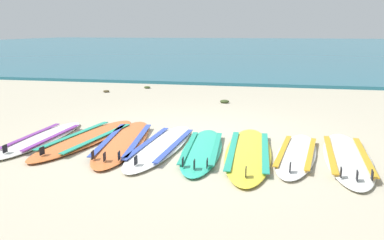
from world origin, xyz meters
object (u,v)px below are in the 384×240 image
(surfboard_3, at_px, (161,146))
(surfboard_0, at_px, (42,138))
(surfboard_2, at_px, (124,141))
(surfboard_1, at_px, (87,138))
(surfboard_5, at_px, (248,152))
(surfboard_4, at_px, (202,150))
(surfboard_7, at_px, (347,157))
(surfboard_6, at_px, (296,154))

(surfboard_3, bearing_deg, surfboard_0, 179.55)
(surfboard_2, bearing_deg, surfboard_0, -176.12)
(surfboard_1, bearing_deg, surfboard_3, -7.10)
(surfboard_0, bearing_deg, surfboard_5, -1.54)
(surfboard_1, height_order, surfboard_4, same)
(surfboard_5, bearing_deg, surfboard_4, -179.67)
(surfboard_1, relative_size, surfboard_7, 1.07)
(surfboard_1, distance_m, surfboard_4, 1.93)
(surfboard_7, bearing_deg, surfboard_5, -177.29)
(surfboard_1, height_order, surfboard_6, same)
(surfboard_6, bearing_deg, surfboard_5, -174.63)
(surfboard_4, bearing_deg, surfboard_3, 173.11)
(surfboard_0, bearing_deg, surfboard_6, -0.38)
(surfboard_5, xyz_separation_m, surfboard_7, (1.33, 0.06, 0.00))
(surfboard_2, xyz_separation_m, surfboard_4, (1.27, -0.18, 0.00))
(surfboard_1, relative_size, surfboard_4, 1.17)
(surfboard_5, distance_m, surfboard_6, 0.67)
(surfboard_4, xyz_separation_m, surfboard_7, (2.00, 0.07, -0.00))
(surfboard_2, relative_size, surfboard_6, 1.22)
(surfboard_4, height_order, surfboard_6, same)
(surfboard_2, height_order, surfboard_3, same)
(surfboard_7, bearing_deg, surfboard_3, 179.79)
(surfboard_2, height_order, surfboard_4, same)
(surfboard_0, bearing_deg, surfboard_7, -0.31)
(surfboard_4, bearing_deg, surfboard_2, 171.82)
(surfboard_6, height_order, surfboard_7, same)
(surfboard_0, height_order, surfboard_3, same)
(surfboard_0, height_order, surfboard_2, same)
(surfboard_1, distance_m, surfboard_7, 3.91)
(surfboard_5, relative_size, surfboard_6, 1.20)
(surfboard_2, height_order, surfboard_5, same)
(surfboard_1, distance_m, surfboard_2, 0.64)
(surfboard_5, bearing_deg, surfboard_0, 178.46)
(surfboard_0, xyz_separation_m, surfboard_5, (3.28, -0.09, -0.00))
(surfboard_5, relative_size, surfboard_7, 1.05)
(surfboard_3, distance_m, surfboard_4, 0.64)
(surfboard_1, height_order, surfboard_7, same)
(surfboard_0, distance_m, surfboard_2, 1.34)
(surfboard_0, height_order, surfboard_7, same)
(surfboard_1, relative_size, surfboard_5, 1.02)
(surfboard_4, relative_size, surfboard_5, 0.87)
(surfboard_1, xyz_separation_m, surfboard_6, (3.24, -0.17, 0.00))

